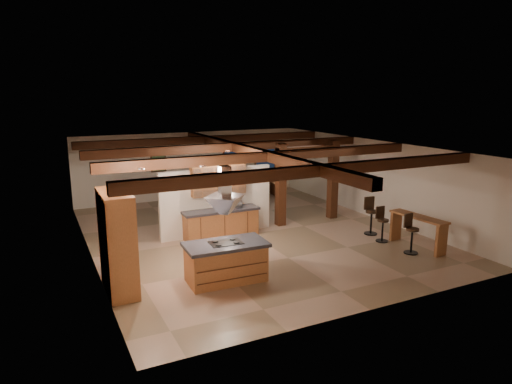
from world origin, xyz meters
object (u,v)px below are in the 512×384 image
at_px(kitchen_island, 226,261).
at_px(sofa, 256,187).
at_px(bar_counter, 418,226).
at_px(dining_table, 209,206).

bearing_deg(kitchen_island, sofa, 59.48).
bearing_deg(sofa, bar_counter, 78.24).
relative_size(kitchen_island, sofa, 1.04).
relative_size(dining_table, bar_counter, 0.85).
distance_m(kitchen_island, bar_counter, 6.12).
distance_m(dining_table, sofa, 3.97).
height_order(dining_table, bar_counter, bar_counter).
xyz_separation_m(kitchen_island, sofa, (5.11, 8.67, -0.21)).
height_order(kitchen_island, sofa, kitchen_island).
height_order(sofa, bar_counter, bar_counter).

